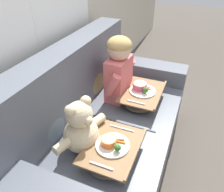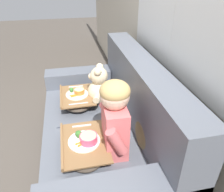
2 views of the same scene
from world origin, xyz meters
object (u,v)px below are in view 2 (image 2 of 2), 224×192
at_px(throw_pillow_behind_teddy, 123,86).
at_px(lap_tray_child, 85,147).
at_px(teddy_bear, 99,87).
at_px(couch, 108,131).
at_px(lap_tray_teddy, 77,99).
at_px(throw_pillow_behind_child, 146,128).
at_px(child_figure, 115,115).

height_order(throw_pillow_behind_teddy, lap_tray_child, throw_pillow_behind_teddy).
xyz_separation_m(teddy_bear, lap_tray_child, (0.67, -0.21, -0.10)).
height_order(couch, lap_tray_teddy, couch).
bearing_deg(throw_pillow_behind_child, couch, -146.62).
relative_size(teddy_bear, lap_tray_teddy, 0.97).
bearing_deg(throw_pillow_behind_child, child_figure, -90.01).
height_order(teddy_bear, lap_tray_teddy, teddy_bear).
bearing_deg(throw_pillow_behind_child, throw_pillow_behind_teddy, 180.00).
relative_size(couch, lap_tray_teddy, 4.18).
bearing_deg(teddy_bear, throw_pillow_behind_teddy, 89.61).
bearing_deg(lap_tray_child, throw_pillow_behind_teddy, 145.99).
distance_m(couch, throw_pillow_behind_child, 0.48).
relative_size(couch, child_figure, 3.18).
height_order(throw_pillow_behind_child, lap_tray_teddy, throw_pillow_behind_child).
xyz_separation_m(throw_pillow_behind_child, lap_tray_child, (0.00, -0.45, -0.09)).
relative_size(throw_pillow_behind_child, throw_pillow_behind_teddy, 1.09).
xyz_separation_m(child_figure, lap_tray_child, (0.00, -0.22, -0.24)).
bearing_deg(throw_pillow_behind_teddy, throw_pillow_behind_child, 0.00).
bearing_deg(child_figure, throw_pillow_behind_child, 89.99).
relative_size(couch, teddy_bear, 4.30).
bearing_deg(teddy_bear, lap_tray_teddy, -89.64).
height_order(throw_pillow_behind_teddy, lap_tray_teddy, throw_pillow_behind_teddy).
xyz_separation_m(lap_tray_child, lap_tray_teddy, (-0.67, -0.00, -0.00)).
distance_m(throw_pillow_behind_teddy, lap_tray_child, 0.81).
bearing_deg(throw_pillow_behind_child, lap_tray_teddy, -145.93).
height_order(child_figure, lap_tray_child, child_figure).
distance_m(throw_pillow_behind_child, child_figure, 0.28).
relative_size(throw_pillow_behind_child, lap_tray_teddy, 0.81).
height_order(couch, lap_tray_child, couch).
bearing_deg(child_figure, lap_tray_teddy, -161.97).
distance_m(child_figure, lap_tray_teddy, 0.75).
distance_m(throw_pillow_behind_teddy, lap_tray_teddy, 0.46).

